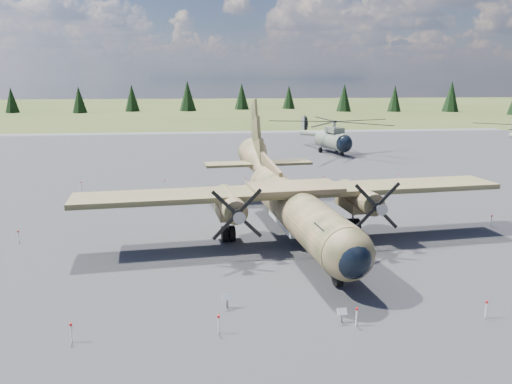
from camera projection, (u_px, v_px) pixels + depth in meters
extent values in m
plane|color=#4C5124|center=(268.00, 234.00, 34.63)|extent=(500.00, 500.00, 0.00)
cube|color=slate|center=(252.00, 200.00, 44.32)|extent=(120.00, 120.00, 0.04)
cylinder|color=#404324|center=(296.00, 209.00, 32.57)|extent=(4.29, 17.70, 2.73)
sphere|color=#404324|center=(347.00, 254.00, 24.21)|extent=(2.90, 2.90, 2.67)
sphere|color=black|center=(352.00, 259.00, 23.71)|extent=(2.13, 2.13, 1.96)
cube|color=black|center=(336.00, 230.00, 25.53)|extent=(2.08, 1.73, 0.54)
cone|color=#404324|center=(259.00, 165.00, 43.31)|extent=(3.26, 6.91, 4.10)
cube|color=#999B9E|center=(292.00, 221.00, 33.75)|extent=(2.37, 5.99, 0.49)
cube|color=#2D341B|center=(295.00, 191.00, 32.79)|extent=(28.42, 5.83, 0.34)
cube|color=#404324|center=(295.00, 188.00, 32.74)|extent=(6.13, 4.02, 0.34)
cylinder|color=#404324|center=(230.00, 203.00, 31.75)|extent=(1.91, 5.17, 1.46)
cube|color=#404324|center=(228.00, 210.00, 32.64)|extent=(1.75, 3.43, 0.78)
cone|color=gray|center=(238.00, 216.00, 28.73)|extent=(0.82, 0.94, 0.74)
cylinder|color=black|center=(228.00, 234.00, 33.00)|extent=(0.95, 1.14, 1.07)
cylinder|color=#404324|center=(358.00, 197.00, 33.51)|extent=(1.91, 5.17, 1.46)
cube|color=#404324|center=(354.00, 203.00, 34.39)|extent=(1.75, 3.43, 0.78)
cone|color=gray|center=(379.00, 208.00, 30.49)|extent=(0.82, 0.94, 0.74)
cylinder|color=black|center=(352.00, 226.00, 34.76)|extent=(0.95, 1.14, 1.07)
cube|color=#404324|center=(269.00, 165.00, 39.65)|extent=(0.93, 7.35, 1.64)
cube|color=#2D341B|center=(258.00, 163.00, 43.77)|extent=(9.50, 2.97, 0.21)
cylinder|color=gray|center=(338.00, 265.00, 25.54)|extent=(0.15, 0.15, 0.88)
cylinder|color=black|center=(338.00, 278.00, 25.70)|extent=(0.42, 0.94, 0.91)
cylinder|color=slate|center=(333.00, 141.00, 72.03)|extent=(3.81, 7.51, 2.49)
sphere|color=black|center=(344.00, 144.00, 68.71)|extent=(2.68, 2.68, 2.29)
sphere|color=slate|center=(322.00, 138.00, 75.36)|extent=(2.68, 2.68, 2.29)
cube|color=slate|center=(334.00, 130.00, 71.31)|extent=(2.27, 3.45, 0.75)
cylinder|color=gray|center=(334.00, 125.00, 71.14)|extent=(0.42, 0.42, 1.00)
cylinder|color=slate|center=(312.00, 133.00, 78.75)|extent=(2.44, 8.50, 1.42)
cube|color=slate|center=(303.00, 123.00, 81.94)|extent=(0.48, 1.41, 2.39)
cylinder|color=black|center=(305.00, 123.00, 82.05)|extent=(0.55, 2.55, 2.59)
cylinder|color=black|center=(342.00, 153.00, 69.58)|extent=(0.40, 0.72, 0.68)
cylinder|color=black|center=(320.00, 150.00, 73.06)|extent=(0.44, 0.84, 0.80)
cylinder|color=gray|center=(320.00, 146.00, 72.95)|extent=(0.16, 0.16, 1.44)
cylinder|color=black|center=(337.00, 149.00, 73.86)|extent=(0.44, 0.84, 0.80)
cylinder|color=gray|center=(337.00, 146.00, 73.74)|extent=(0.16, 0.16, 1.44)
cube|color=gray|center=(227.00, 302.00, 23.44)|extent=(0.10, 0.10, 0.62)
cube|color=white|center=(227.00, 296.00, 23.32)|extent=(0.52, 0.28, 0.35)
cube|color=gray|center=(342.00, 316.00, 22.06)|extent=(0.08, 0.08, 0.55)
cube|color=white|center=(342.00, 311.00, 21.96)|extent=(0.45, 0.20, 0.31)
cylinder|color=white|center=(71.00, 333.00, 20.33)|extent=(0.07, 0.07, 0.80)
cylinder|color=#B11213|center=(71.00, 324.00, 20.24)|extent=(0.12, 0.12, 0.10)
cylinder|color=white|center=(219.00, 325.00, 21.01)|extent=(0.07, 0.07, 0.80)
cylinder|color=#B11213|center=(218.00, 316.00, 20.93)|extent=(0.12, 0.12, 0.10)
cylinder|color=white|center=(357.00, 317.00, 21.70)|extent=(0.07, 0.07, 0.80)
cylinder|color=#B11213|center=(357.00, 309.00, 21.61)|extent=(0.12, 0.12, 0.10)
cylinder|color=white|center=(486.00, 310.00, 22.38)|extent=(0.07, 0.07, 0.80)
cylinder|color=#B11213|center=(487.00, 302.00, 22.29)|extent=(0.12, 0.12, 0.10)
cylinder|color=white|center=(81.00, 186.00, 48.22)|extent=(0.07, 0.07, 0.80)
cylinder|color=#B11213|center=(81.00, 182.00, 48.13)|extent=(0.12, 0.12, 0.10)
cylinder|color=white|center=(165.00, 184.00, 49.13)|extent=(0.07, 0.07, 0.80)
cylinder|color=#B11213|center=(165.00, 180.00, 49.04)|extent=(0.12, 0.12, 0.10)
cylinder|color=white|center=(246.00, 182.00, 50.04)|extent=(0.07, 0.07, 0.80)
cylinder|color=#B11213|center=(246.00, 179.00, 49.95)|extent=(0.12, 0.12, 0.10)
cylinder|color=white|center=(323.00, 181.00, 50.95)|extent=(0.07, 0.07, 0.80)
cylinder|color=#B11213|center=(324.00, 177.00, 50.86)|extent=(0.12, 0.12, 0.10)
cylinder|color=white|center=(398.00, 179.00, 51.86)|extent=(0.07, 0.07, 0.80)
cylinder|color=#B11213|center=(399.00, 175.00, 51.77)|extent=(0.12, 0.12, 0.10)
cylinder|color=white|center=(19.00, 237.00, 32.67)|extent=(0.07, 0.07, 0.80)
cylinder|color=#B11213|center=(18.00, 232.00, 32.58)|extent=(0.12, 0.12, 0.10)
cylinder|color=white|center=(491.00, 221.00, 36.42)|extent=(0.07, 0.07, 0.80)
cylinder|color=#B11213|center=(492.00, 216.00, 36.33)|extent=(0.12, 0.12, 0.10)
cone|color=black|center=(451.00, 96.00, 165.31)|extent=(5.63, 5.63, 10.06)
cone|color=black|center=(395.00, 98.00, 165.65)|extent=(4.80, 4.80, 8.58)
cone|color=black|center=(344.00, 97.00, 166.44)|extent=(5.12, 5.12, 9.15)
cone|color=black|center=(289.00, 97.00, 181.55)|extent=(4.68, 4.68, 8.35)
cone|color=black|center=(242.00, 96.00, 177.51)|extent=(5.15, 5.15, 9.20)
cone|color=black|center=(188.00, 96.00, 168.51)|extent=(5.66, 5.66, 10.11)
cone|color=black|center=(132.00, 98.00, 166.44)|extent=(4.94, 4.94, 8.82)
cone|color=black|center=(79.00, 100.00, 158.96)|extent=(4.68, 4.68, 8.35)
cone|color=black|center=(11.00, 100.00, 159.67)|extent=(4.53, 4.53, 8.09)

